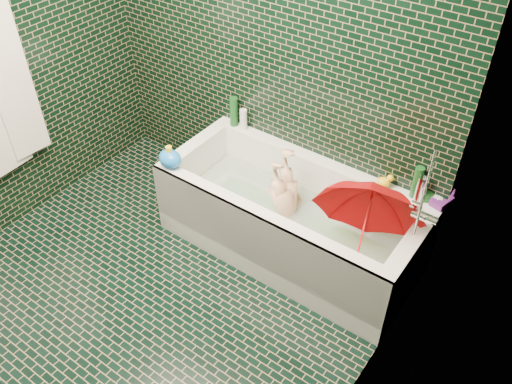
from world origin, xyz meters
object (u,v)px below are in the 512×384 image
Objects in this scene: bathtub at (289,226)px; umbrella at (364,228)px; child at (287,210)px; rubber_duck at (385,182)px; bath_toy at (170,158)px.

bathtub is 2.74× the size of umbrella.
child is 1.31× the size of umbrella.
child is 0.66m from rubber_duck.
umbrella is 0.42m from rubber_duck.
rubber_duck is at bearing 93.78° from umbrella.
bathtub is 14.34× the size of rubber_duck.
rubber_duck is at bearing 35.66° from bathtub.
rubber_duck reaches higher than bathtub.
child is 4.19× the size of bath_toy.
bath_toy is (-0.75, -0.29, 0.41)m from bathtub.
child is at bearing -172.68° from rubber_duck.
rubber_duck is (0.51, 0.31, 0.28)m from child.
rubber_duck is (0.47, 0.34, 0.38)m from bathtub.
bathtub is at bearing 50.58° from child.
umbrella is 3.19× the size of bath_toy.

